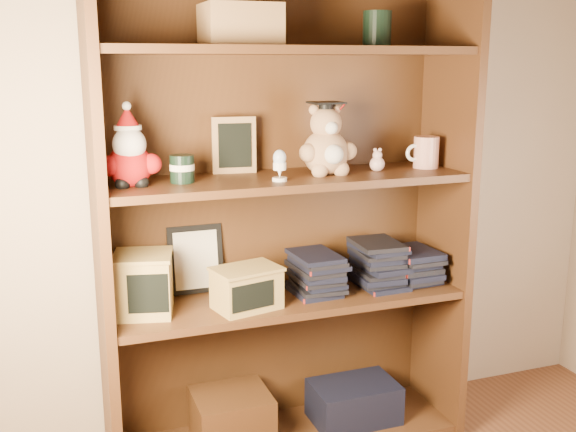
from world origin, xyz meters
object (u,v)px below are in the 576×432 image
(bookcase, at_px, (282,225))
(teacher_mug, at_px, (425,152))
(grad_teddy_bear, at_px, (326,146))
(treats_box, at_px, (144,284))

(bookcase, distance_m, teacher_mug, 0.55)
(grad_teddy_bear, distance_m, treats_box, 0.71)
(teacher_mug, distance_m, treats_box, 1.03)
(grad_teddy_bear, height_order, treats_box, grad_teddy_bear)
(bookcase, distance_m, grad_teddy_bear, 0.30)
(grad_teddy_bear, height_order, teacher_mug, grad_teddy_bear)
(grad_teddy_bear, xyz_separation_m, treats_box, (-0.60, 0.01, -0.39))
(grad_teddy_bear, bearing_deg, bookcase, 156.18)
(teacher_mug, bearing_deg, treats_box, -179.95)
(grad_teddy_bear, bearing_deg, treats_box, 179.39)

